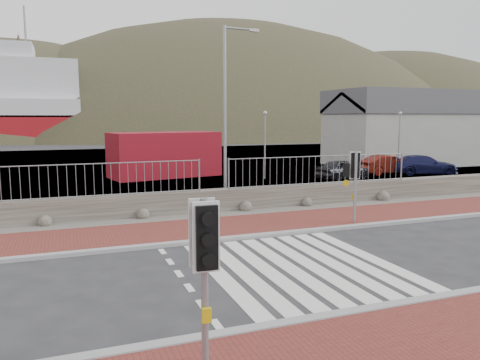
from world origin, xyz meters
name	(u,v)px	position (x,y,z in m)	size (l,w,h in m)	color
ground	(299,266)	(0.00, 0.00, 0.00)	(220.00, 220.00, 0.00)	#28282B
sidewalk_near	(452,360)	(0.00, -5.00, 0.04)	(40.00, 4.00, 0.08)	brown
sidewalk_far	(238,226)	(0.00, 4.50, 0.04)	(40.00, 3.00, 0.08)	brown
kerb_near	(372,309)	(0.00, -3.00, 0.05)	(40.00, 0.25, 0.12)	gray
kerb_far	(254,236)	(0.00, 3.00, 0.05)	(40.00, 0.25, 0.12)	gray
zebra_crossing	(299,266)	(0.00, 0.00, 0.01)	(4.62, 5.60, 0.01)	silver
gravel_strip	(219,215)	(0.00, 6.50, 0.03)	(40.00, 1.50, 0.06)	#59544C
stone_wall	(213,201)	(0.00, 7.30, 0.45)	(40.00, 0.60, 0.90)	#4C463F
railing	(214,167)	(0.00, 7.15, 1.82)	(18.07, 0.07, 1.22)	gray
quay	(137,164)	(0.00, 27.90, 0.00)	(120.00, 40.00, 0.50)	#4C4C4F
water	(102,142)	(0.00, 62.90, 0.00)	(220.00, 50.00, 0.05)	#3F4C54
harbor_building	(407,128)	(20.00, 19.90, 2.93)	(12.20, 6.20, 5.80)	#9E9E99
hills_backdrop	(130,245)	(6.74, 87.90, -23.05)	(254.00, 90.00, 100.00)	#303620
traffic_signal_near	(204,250)	(-3.68, -4.06, 1.90)	(0.39, 0.25, 2.64)	gray
traffic_signal_far	(355,172)	(3.92, 3.44, 1.87)	(0.64, 0.39, 2.59)	gray
streetlight	(228,107)	(0.91, 8.11, 4.16)	(1.57, 0.28, 7.39)	gray
shipping_container	(165,154)	(0.51, 19.13, 1.40)	(6.73, 2.80, 2.80)	maroon
car_a	(343,169)	(10.31, 13.98, 0.61)	(1.44, 3.58, 1.22)	black
car_b	(389,165)	(14.55, 15.03, 0.64)	(1.35, 3.86, 1.27)	#5A140C
car_c	(424,165)	(16.66, 14.19, 0.63)	(1.77, 4.36, 1.26)	#141641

